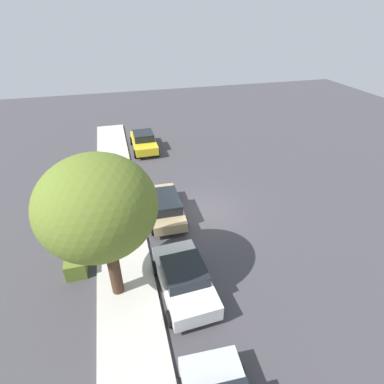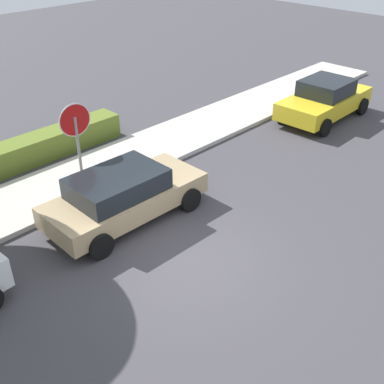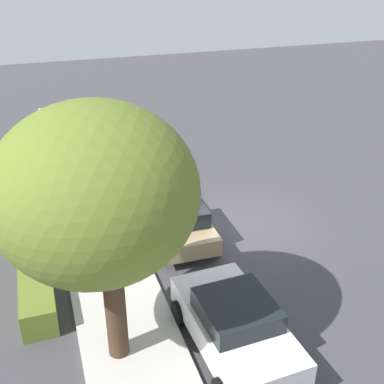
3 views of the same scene
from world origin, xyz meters
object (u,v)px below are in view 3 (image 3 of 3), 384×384
parked_car_tan (176,216)px  street_tree_near_corner (96,194)px  stop_sign (124,193)px  parked_car_yellow (121,125)px  parked_car_white (235,325)px

parked_car_tan → street_tree_near_corner: bearing=146.9°
stop_sign → parked_car_yellow: bearing=-10.2°
stop_sign → parked_car_white: size_ratio=0.68×
parked_car_yellow → street_tree_near_corner: size_ratio=0.67×
stop_sign → parked_car_tan: size_ratio=0.64×
parked_car_white → parked_car_yellow: bearing=-0.9°
stop_sign → street_tree_near_corner: size_ratio=0.44×
stop_sign → parked_car_tan: 2.08m
parked_car_white → parked_car_tan: bearing=-2.2°
parked_car_white → parked_car_yellow: size_ratio=0.96×
street_tree_near_corner → parked_car_tan: bearing=-33.1°
parked_car_tan → parked_car_yellow: bearing=-0.2°
stop_sign → parked_car_tan: bearing=-87.4°
parked_car_yellow → street_tree_near_corner: street_tree_near_corner is taller
stop_sign → parked_car_yellow: stop_sign is taller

